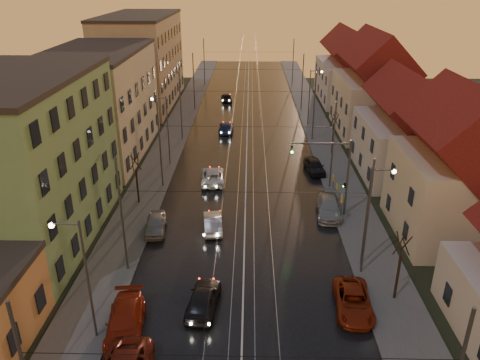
# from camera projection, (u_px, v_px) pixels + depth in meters

# --- Properties ---
(road) EXTENTS (16.00, 120.00, 0.04)m
(road) POSITION_uv_depth(u_px,v_px,m) (247.00, 137.00, 62.88)
(road) COLOR black
(road) RESTS_ON ground
(sidewalk_left) EXTENTS (4.00, 120.00, 0.15)m
(sidewalk_left) POSITION_uv_depth(u_px,v_px,m) (173.00, 136.00, 63.06)
(sidewalk_left) COLOR #4C4C4C
(sidewalk_left) RESTS_ON ground
(sidewalk_right) EXTENTS (4.00, 120.00, 0.15)m
(sidewalk_right) POSITION_uv_depth(u_px,v_px,m) (322.00, 138.00, 62.66)
(sidewalk_right) COLOR #4C4C4C
(sidewalk_right) RESTS_ON ground
(tram_rail_0) EXTENTS (0.06, 120.00, 0.03)m
(tram_rail_0) POSITION_uv_depth(u_px,v_px,m) (231.00, 137.00, 62.91)
(tram_rail_0) COLOR gray
(tram_rail_0) RESTS_ON road
(tram_rail_1) EXTENTS (0.06, 120.00, 0.03)m
(tram_rail_1) POSITION_uv_depth(u_px,v_px,m) (241.00, 137.00, 62.88)
(tram_rail_1) COLOR gray
(tram_rail_1) RESTS_ON road
(tram_rail_2) EXTENTS (0.06, 120.00, 0.03)m
(tram_rail_2) POSITION_uv_depth(u_px,v_px,m) (253.00, 137.00, 62.85)
(tram_rail_2) COLOR gray
(tram_rail_2) RESTS_ON road
(tram_rail_3) EXTENTS (0.06, 120.00, 0.03)m
(tram_rail_3) POSITION_uv_depth(u_px,v_px,m) (263.00, 137.00, 62.83)
(tram_rail_3) COLOR gray
(tram_rail_3) RESTS_ON road
(apartment_left_1) EXTENTS (10.00, 18.00, 13.00)m
(apartment_left_1) POSITION_uv_depth(u_px,v_px,m) (23.00, 163.00, 36.83)
(apartment_left_1) COLOR #65905B
(apartment_left_1) RESTS_ON ground
(apartment_left_2) EXTENTS (10.00, 20.00, 12.00)m
(apartment_left_2) POSITION_uv_depth(u_px,v_px,m) (99.00, 105.00, 55.33)
(apartment_left_2) COLOR beige
(apartment_left_2) RESTS_ON ground
(apartment_left_3) EXTENTS (10.00, 24.00, 14.00)m
(apartment_left_3) POSITION_uv_depth(u_px,v_px,m) (142.00, 61.00, 76.89)
(apartment_left_3) COLOR tan
(apartment_left_3) RESTS_ON ground
(house_right_1) EXTENTS (8.67, 10.20, 10.80)m
(house_right_1) POSITION_uv_depth(u_px,v_px,m) (457.00, 174.00, 37.48)
(house_right_1) COLOR beige
(house_right_1) RESTS_ON ground
(house_right_2) EXTENTS (9.18, 12.24, 9.20)m
(house_right_2) POSITION_uv_depth(u_px,v_px,m) (406.00, 133.00, 49.70)
(house_right_2) COLOR beige
(house_right_2) RESTS_ON ground
(house_right_3) EXTENTS (9.18, 14.28, 11.50)m
(house_right_3) POSITION_uv_depth(u_px,v_px,m) (374.00, 90.00, 62.96)
(house_right_3) COLOR beige
(house_right_3) RESTS_ON ground
(house_right_4) EXTENTS (9.18, 16.32, 10.00)m
(house_right_4) POSITION_uv_depth(u_px,v_px,m) (348.00, 71.00, 79.73)
(house_right_4) COLOR beige
(house_right_4) RESTS_ON ground
(catenary_pole_l_1) EXTENTS (0.16, 0.16, 9.00)m
(catenary_pole_l_1) POSITION_uv_depth(u_px,v_px,m) (122.00, 217.00, 32.89)
(catenary_pole_l_1) COLOR #595B60
(catenary_pole_l_1) RESTS_ON ground
(catenary_pole_r_1) EXTENTS (0.16, 0.16, 9.00)m
(catenary_pole_r_1) POSITION_uv_depth(u_px,v_px,m) (367.00, 219.00, 32.54)
(catenary_pole_r_1) COLOR #595B60
(catenary_pole_r_1) RESTS_ON ground
(catenary_pole_l_2) EXTENTS (0.16, 0.16, 9.00)m
(catenary_pole_l_2) POSITION_uv_depth(u_px,v_px,m) (160.00, 145.00, 46.61)
(catenary_pole_l_2) COLOR #595B60
(catenary_pole_l_2) RESTS_ON ground
(catenary_pole_r_2) EXTENTS (0.16, 0.16, 9.00)m
(catenary_pole_r_2) POSITION_uv_depth(u_px,v_px,m) (333.00, 147.00, 46.27)
(catenary_pole_r_2) COLOR #595B60
(catenary_pole_r_2) RESTS_ON ground
(catenary_pole_l_3) EXTENTS (0.16, 0.16, 9.00)m
(catenary_pole_l_3) POSITION_uv_depth(u_px,v_px,m) (181.00, 106.00, 60.33)
(catenary_pole_l_3) COLOR #595B60
(catenary_pole_l_3) RESTS_ON ground
(catenary_pole_r_3) EXTENTS (0.16, 0.16, 9.00)m
(catenary_pole_r_3) POSITION_uv_depth(u_px,v_px,m) (314.00, 107.00, 59.99)
(catenary_pole_r_3) COLOR #595B60
(catenary_pole_r_3) RESTS_ON ground
(catenary_pole_l_4) EXTENTS (0.16, 0.16, 9.00)m
(catenary_pole_l_4) POSITION_uv_depth(u_px,v_px,m) (194.00, 82.00, 74.06)
(catenary_pole_l_4) COLOR #595B60
(catenary_pole_l_4) RESTS_ON ground
(catenary_pole_r_4) EXTENTS (0.16, 0.16, 9.00)m
(catenary_pole_r_4) POSITION_uv_depth(u_px,v_px,m) (302.00, 82.00, 73.71)
(catenary_pole_r_4) COLOR #595B60
(catenary_pole_r_4) RESTS_ON ground
(catenary_pole_l_5) EXTENTS (0.16, 0.16, 9.00)m
(catenary_pole_l_5) POSITION_uv_depth(u_px,v_px,m) (204.00, 62.00, 90.53)
(catenary_pole_l_5) COLOR #595B60
(catenary_pole_l_5) RESTS_ON ground
(catenary_pole_r_5) EXTENTS (0.16, 0.16, 9.00)m
(catenary_pole_r_5) POSITION_uv_depth(u_px,v_px,m) (293.00, 63.00, 90.18)
(catenary_pole_r_5) COLOR #595B60
(catenary_pole_r_5) RESTS_ON ground
(street_lamp_0) EXTENTS (1.75, 0.32, 8.00)m
(street_lamp_0) POSITION_uv_depth(u_px,v_px,m) (81.00, 269.00, 26.34)
(street_lamp_0) COLOR #595B60
(street_lamp_0) RESTS_ON ground
(street_lamp_1) EXTENTS (1.75, 0.32, 8.00)m
(street_lamp_1) POSITION_uv_depth(u_px,v_px,m) (372.00, 208.00, 33.29)
(street_lamp_1) COLOR #595B60
(street_lamp_1) RESTS_ON ground
(street_lamp_2) EXTENTS (1.75, 0.32, 8.00)m
(street_lamp_2) POSITION_uv_depth(u_px,v_px,m) (165.00, 124.00, 51.95)
(street_lamp_2) COLOR #595B60
(street_lamp_2) RESTS_ON ground
(street_lamp_3) EXTENTS (1.75, 0.32, 8.00)m
(street_lamp_3) POSITION_uv_depth(u_px,v_px,m) (312.00, 92.00, 66.23)
(street_lamp_3) COLOR #595B60
(street_lamp_3) RESTS_ON ground
(traffic_light_mast) EXTENTS (5.30, 0.32, 7.20)m
(traffic_light_mast) POSITION_uv_depth(u_px,v_px,m) (337.00, 169.00, 40.75)
(traffic_light_mast) COLOR #595B60
(traffic_light_mast) RESTS_ON ground
(bare_tree_0) EXTENTS (1.09, 1.09, 5.11)m
(bare_tree_0) POSITION_uv_depth(u_px,v_px,m) (137.00, 180.00, 43.79)
(bare_tree_0) COLOR black
(bare_tree_0) RESTS_ON ground
(bare_tree_1) EXTENTS (1.09, 1.09, 5.11)m
(bare_tree_1) POSITION_uv_depth(u_px,v_px,m) (399.00, 268.00, 30.58)
(bare_tree_1) COLOR black
(bare_tree_1) RESTS_ON ground
(bare_tree_2) EXTENTS (1.09, 1.09, 5.11)m
(bare_tree_2) POSITION_uv_depth(u_px,v_px,m) (333.00, 134.00, 56.19)
(bare_tree_2) COLOR black
(bare_tree_2) RESTS_ON ground
(driving_car_0) EXTENTS (2.35, 4.79, 1.57)m
(driving_car_0) POSITION_uv_depth(u_px,v_px,m) (203.00, 299.00, 30.38)
(driving_car_0) COLOR black
(driving_car_0) RESTS_ON ground
(driving_car_1) EXTENTS (2.00, 4.39, 1.40)m
(driving_car_1) POSITION_uv_depth(u_px,v_px,m) (213.00, 223.00, 39.91)
(driving_car_1) COLOR #A5A6AB
(driving_car_1) RESTS_ON ground
(driving_car_2) EXTENTS (2.77, 5.31, 1.43)m
(driving_car_2) POSITION_uv_depth(u_px,v_px,m) (213.00, 176.00, 49.05)
(driving_car_2) COLOR silver
(driving_car_2) RESTS_ON ground
(driving_car_3) EXTENTS (1.95, 4.79, 1.39)m
(driving_car_3) POSITION_uv_depth(u_px,v_px,m) (226.00, 127.00, 64.79)
(driving_car_3) COLOR navy
(driving_car_3) RESTS_ON ground
(driving_car_4) EXTENTS (2.22, 4.37, 1.43)m
(driving_car_4) POSITION_uv_depth(u_px,v_px,m) (227.00, 97.00, 80.51)
(driving_car_4) COLOR black
(driving_car_4) RESTS_ON ground
(parked_left_2) EXTENTS (2.77, 5.50, 1.53)m
(parked_left_2) POSITION_uv_depth(u_px,v_px,m) (125.00, 321.00, 28.47)
(parked_left_2) COLOR maroon
(parked_left_2) RESTS_ON ground
(parked_left_3) EXTENTS (2.04, 4.27, 1.41)m
(parked_left_3) POSITION_uv_depth(u_px,v_px,m) (155.00, 224.00, 39.68)
(parked_left_3) COLOR #A3A3A8
(parked_left_3) RESTS_ON ground
(parked_right_0) EXTENTS (2.59, 5.07, 1.37)m
(parked_right_0) POSITION_uv_depth(u_px,v_px,m) (353.00, 301.00, 30.34)
(parked_right_0) COLOR maroon
(parked_right_0) RESTS_ON ground
(parked_right_1) EXTENTS (2.56, 5.36, 1.51)m
(parked_right_1) POSITION_uv_depth(u_px,v_px,m) (329.00, 207.00, 42.41)
(parked_right_1) COLOR #A1A2A7
(parked_right_1) RESTS_ON ground
(parked_right_2) EXTENTS (2.33, 4.61, 1.50)m
(parked_right_2) POSITION_uv_depth(u_px,v_px,m) (314.00, 166.00, 51.54)
(parked_right_2) COLOR black
(parked_right_2) RESTS_ON ground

